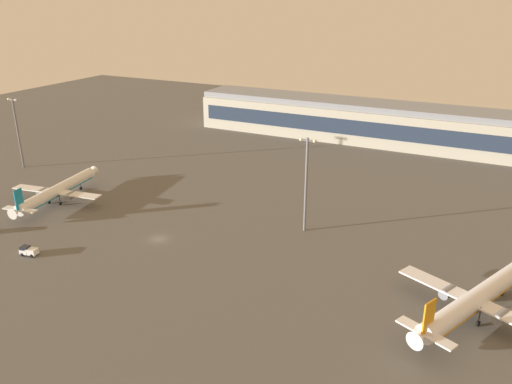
% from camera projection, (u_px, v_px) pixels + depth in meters
% --- Properties ---
extents(ground_plane, '(416.00, 416.00, 0.00)m').
position_uv_depth(ground_plane, '(159.00, 239.00, 130.58)').
color(ground_plane, '#56544F').
extents(terminal_building, '(148.29, 22.40, 16.40)m').
position_uv_depth(terminal_building, '(368.00, 122.00, 214.65)').
color(terminal_building, '#B2AD99').
rests_on(terminal_building, ground).
extents(airplane_taxiway_distant, '(30.41, 38.50, 10.43)m').
position_uv_depth(airplane_taxiway_distant, '(475.00, 299.00, 97.86)').
color(airplane_taxiway_distant, white).
rests_on(airplane_taxiway_distant, ground).
extents(airplane_far_stand, '(29.22, 37.39, 9.61)m').
position_uv_depth(airplane_far_stand, '(57.00, 191.00, 152.31)').
color(airplane_far_stand, silver).
rests_on(airplane_far_stand, ground).
extents(cargo_loader, '(4.42, 2.67, 2.25)m').
position_uv_depth(cargo_loader, '(29.00, 251.00, 122.18)').
color(cargo_loader, white).
rests_on(cargo_loader, ground).
extents(apron_light_central, '(4.80, 0.90, 25.20)m').
position_uv_depth(apron_light_central, '(306.00, 179.00, 130.22)').
color(apron_light_central, slate).
rests_on(apron_light_central, ground).
extents(apron_light_west, '(4.80, 0.90, 24.98)m').
position_uv_depth(apron_light_west, '(17.00, 128.00, 179.32)').
color(apron_light_west, slate).
rests_on(apron_light_west, ground).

